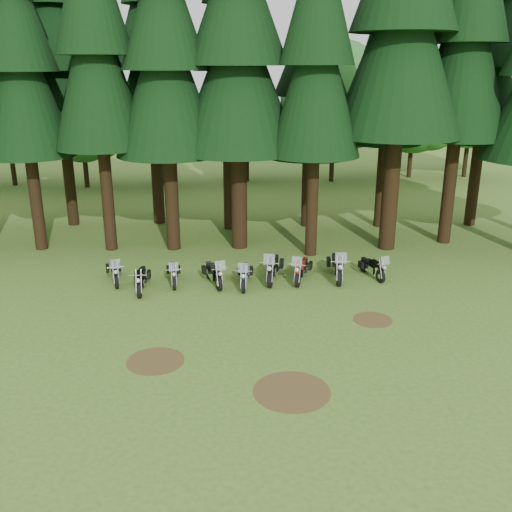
{
  "coord_description": "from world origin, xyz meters",
  "views": [
    {
      "loc": [
        -0.94,
        -17.84,
        8.72
      ],
      "look_at": [
        0.59,
        5.0,
        1.0
      ],
      "focal_mm": 40.0,
      "sensor_mm": 36.0,
      "label": 1
    }
  ],
  "objects_px": {
    "motorcycle_7": "(337,267)",
    "motorcycle_2": "(174,274)",
    "motorcycle_6": "(301,270)",
    "motorcycle_1": "(141,280)",
    "motorcycle_0": "(115,272)",
    "motorcycle_3": "(214,274)",
    "motorcycle_5": "(273,269)",
    "motorcycle_4": "(245,276)",
    "motorcycle_8": "(372,268)"
  },
  "relations": [
    {
      "from": "motorcycle_0",
      "to": "motorcycle_6",
      "type": "height_order",
      "value": "motorcycle_6"
    },
    {
      "from": "motorcycle_0",
      "to": "motorcycle_2",
      "type": "bearing_deg",
      "value": -21.72
    },
    {
      "from": "motorcycle_2",
      "to": "motorcycle_6",
      "type": "xyz_separation_m",
      "value": [
        5.36,
        0.0,
        0.05
      ]
    },
    {
      "from": "motorcycle_3",
      "to": "motorcycle_7",
      "type": "height_order",
      "value": "motorcycle_7"
    },
    {
      "from": "motorcycle_2",
      "to": "motorcycle_8",
      "type": "height_order",
      "value": "motorcycle_2"
    },
    {
      "from": "motorcycle_4",
      "to": "motorcycle_2",
      "type": "bearing_deg",
      "value": 176.78
    },
    {
      "from": "motorcycle_2",
      "to": "motorcycle_1",
      "type": "bearing_deg",
      "value": -157.12
    },
    {
      "from": "motorcycle_5",
      "to": "motorcycle_8",
      "type": "height_order",
      "value": "motorcycle_5"
    },
    {
      "from": "motorcycle_2",
      "to": "motorcycle_8",
      "type": "bearing_deg",
      "value": -4.15
    },
    {
      "from": "motorcycle_3",
      "to": "motorcycle_7",
      "type": "relative_size",
      "value": 0.87
    },
    {
      "from": "motorcycle_6",
      "to": "motorcycle_8",
      "type": "xyz_separation_m",
      "value": [
        3.1,
        0.18,
        -0.06
      ]
    },
    {
      "from": "motorcycle_7",
      "to": "motorcycle_2",
      "type": "bearing_deg",
      "value": -173.63
    },
    {
      "from": "motorcycle_2",
      "to": "motorcycle_8",
      "type": "distance_m",
      "value": 8.46
    },
    {
      "from": "motorcycle_2",
      "to": "motorcycle_6",
      "type": "distance_m",
      "value": 5.36
    },
    {
      "from": "motorcycle_2",
      "to": "motorcycle_8",
      "type": "relative_size",
      "value": 1.03
    },
    {
      "from": "motorcycle_6",
      "to": "motorcycle_5",
      "type": "bearing_deg",
      "value": -167.02
    },
    {
      "from": "motorcycle_0",
      "to": "motorcycle_5",
      "type": "height_order",
      "value": "motorcycle_5"
    },
    {
      "from": "motorcycle_1",
      "to": "motorcycle_7",
      "type": "xyz_separation_m",
      "value": [
        8.15,
        0.8,
        0.07
      ]
    },
    {
      "from": "motorcycle_1",
      "to": "motorcycle_6",
      "type": "height_order",
      "value": "motorcycle_6"
    },
    {
      "from": "motorcycle_2",
      "to": "motorcycle_7",
      "type": "relative_size",
      "value": 0.81
    },
    {
      "from": "motorcycle_6",
      "to": "motorcycle_8",
      "type": "bearing_deg",
      "value": 22.67
    },
    {
      "from": "motorcycle_5",
      "to": "motorcycle_3",
      "type": "bearing_deg",
      "value": -159.39
    },
    {
      "from": "motorcycle_1",
      "to": "motorcycle_5",
      "type": "bearing_deg",
      "value": 7.3
    },
    {
      "from": "motorcycle_2",
      "to": "motorcycle_3",
      "type": "bearing_deg",
      "value": -11.98
    },
    {
      "from": "motorcycle_0",
      "to": "motorcycle_8",
      "type": "distance_m",
      "value": 10.94
    },
    {
      "from": "motorcycle_8",
      "to": "motorcycle_4",
      "type": "bearing_deg",
      "value": 170.65
    },
    {
      "from": "motorcycle_2",
      "to": "motorcycle_6",
      "type": "relative_size",
      "value": 0.91
    },
    {
      "from": "motorcycle_1",
      "to": "motorcycle_8",
      "type": "height_order",
      "value": "motorcycle_8"
    },
    {
      "from": "motorcycle_3",
      "to": "motorcycle_6",
      "type": "relative_size",
      "value": 0.98
    },
    {
      "from": "motorcycle_0",
      "to": "motorcycle_7",
      "type": "height_order",
      "value": "motorcycle_7"
    },
    {
      "from": "motorcycle_6",
      "to": "motorcycle_7",
      "type": "relative_size",
      "value": 0.89
    },
    {
      "from": "motorcycle_1",
      "to": "motorcycle_7",
      "type": "distance_m",
      "value": 8.19
    },
    {
      "from": "motorcycle_2",
      "to": "motorcycle_4",
      "type": "height_order",
      "value": "motorcycle_4"
    },
    {
      "from": "motorcycle_1",
      "to": "motorcycle_6",
      "type": "bearing_deg",
      "value": 4.65
    },
    {
      "from": "motorcycle_1",
      "to": "motorcycle_2",
      "type": "relative_size",
      "value": 1.07
    },
    {
      "from": "motorcycle_1",
      "to": "motorcycle_2",
      "type": "bearing_deg",
      "value": 27.1
    },
    {
      "from": "motorcycle_7",
      "to": "motorcycle_3",
      "type": "bearing_deg",
      "value": -171.21
    },
    {
      "from": "motorcycle_1",
      "to": "motorcycle_5",
      "type": "relative_size",
      "value": 0.88
    },
    {
      "from": "motorcycle_7",
      "to": "motorcycle_8",
      "type": "distance_m",
      "value": 1.56
    },
    {
      "from": "motorcycle_7",
      "to": "motorcycle_5",
      "type": "bearing_deg",
      "value": -174.9
    },
    {
      "from": "motorcycle_0",
      "to": "motorcycle_8",
      "type": "height_order",
      "value": "motorcycle_0"
    },
    {
      "from": "motorcycle_0",
      "to": "motorcycle_3",
      "type": "bearing_deg",
      "value": -21.28
    },
    {
      "from": "motorcycle_4",
      "to": "motorcycle_6",
      "type": "xyz_separation_m",
      "value": [
        2.43,
        0.47,
        0.02
      ]
    },
    {
      "from": "motorcycle_0",
      "to": "motorcycle_7",
      "type": "xyz_separation_m",
      "value": [
        9.38,
        -0.21,
        0.07
      ]
    },
    {
      "from": "motorcycle_1",
      "to": "motorcycle_8",
      "type": "xyz_separation_m",
      "value": [
        9.71,
        0.86,
        -0.03
      ]
    },
    {
      "from": "motorcycle_4",
      "to": "motorcycle_1",
      "type": "bearing_deg",
      "value": -171.33
    },
    {
      "from": "motorcycle_2",
      "to": "motorcycle_7",
      "type": "bearing_deg",
      "value": -4.39
    },
    {
      "from": "motorcycle_2",
      "to": "motorcycle_4",
      "type": "distance_m",
      "value": 2.97
    },
    {
      "from": "motorcycle_0",
      "to": "motorcycle_6",
      "type": "distance_m",
      "value": 7.85
    },
    {
      "from": "motorcycle_2",
      "to": "motorcycle_3",
      "type": "relative_size",
      "value": 0.94
    }
  ]
}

